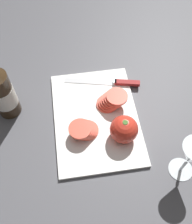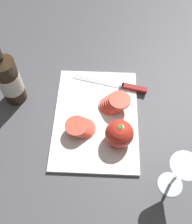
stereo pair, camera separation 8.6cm
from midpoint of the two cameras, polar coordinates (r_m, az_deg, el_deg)
ground_plane at (r=0.90m, az=4.71°, el=-1.31°), size 3.00×3.00×0.00m
cutting_board at (r=0.89m, az=2.76°, el=-1.44°), size 0.40×0.28×0.01m
wine_bottle at (r=0.89m, az=-15.92°, el=6.79°), size 0.08×0.08×0.31m
wine_glass at (r=0.75m, az=21.04°, el=-12.43°), size 0.08×0.08×0.16m
whole_tomato at (r=0.81m, az=8.12°, el=-4.96°), size 0.09×0.09×0.09m
knife at (r=0.96m, az=8.83°, el=5.37°), size 0.08×0.27×0.01m
tomato_slice_stack_near at (r=0.84m, az=-0.47°, el=-3.58°), size 0.08×0.10×0.04m
tomato_slice_stack_far at (r=0.89m, az=6.79°, el=1.76°), size 0.08×0.10×0.05m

